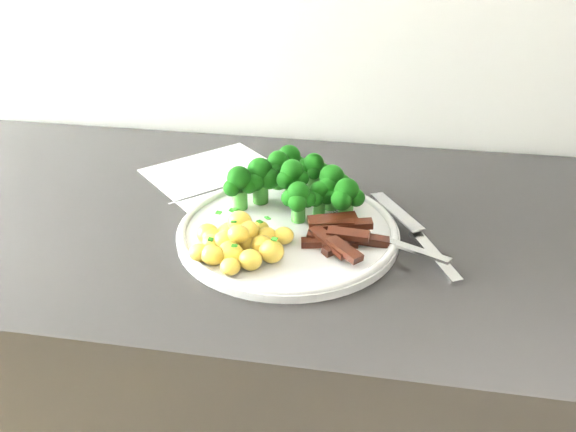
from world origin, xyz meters
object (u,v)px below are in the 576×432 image
object	(u,v)px
plate	(288,230)
fork	(391,239)
potatoes	(238,241)
beef_strips	(341,236)
recipe_paper	(234,185)
knife	(423,243)
broccoli	(295,180)

from	to	relation	value
plate	fork	xyz separation A→B (m)	(0.13, -0.02, 0.01)
potatoes	beef_strips	bearing A→B (deg)	17.72
recipe_paper	fork	world-z (taller)	fork
plate	knife	size ratio (longest dim) A/B	1.43
recipe_paper	knife	size ratio (longest dim) A/B	1.64
broccoli	fork	bearing A→B (deg)	-31.70
potatoes	knife	world-z (taller)	potatoes
broccoli	potatoes	xyz separation A→B (m)	(-0.05, -0.13, -0.03)
fork	recipe_paper	bearing A→B (deg)	148.68
beef_strips	fork	world-z (taller)	beef_strips
recipe_paper	beef_strips	world-z (taller)	beef_strips
plate	potatoes	size ratio (longest dim) A/B	2.40
recipe_paper	potatoes	world-z (taller)	potatoes
recipe_paper	potatoes	distance (m)	0.20
potatoes	knife	distance (m)	0.24
plate	potatoes	distance (m)	0.08
fork	beef_strips	bearing A→B (deg)	-174.01
potatoes	beef_strips	size ratio (longest dim) A/B	1.10
plate	beef_strips	distance (m)	0.08
potatoes	fork	distance (m)	0.19
recipe_paper	fork	bearing A→B (deg)	-31.32
recipe_paper	potatoes	size ratio (longest dim) A/B	2.76
plate	knife	xyz separation A→B (m)	(0.18, -0.00, 0.00)
broccoli	beef_strips	distance (m)	0.12
broccoli	knife	xyz separation A→B (m)	(0.18, -0.07, -0.04)
broccoli	plate	bearing A→B (deg)	-88.48
broccoli	potatoes	bearing A→B (deg)	-110.88
broccoli	fork	world-z (taller)	broccoli
plate	beef_strips	xyz separation A→B (m)	(0.07, -0.02, 0.01)
broccoli	potatoes	world-z (taller)	broccoli
beef_strips	potatoes	bearing A→B (deg)	-162.28
fork	plate	bearing A→B (deg)	172.94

